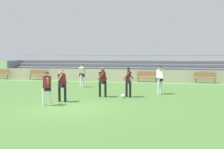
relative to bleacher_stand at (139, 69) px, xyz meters
name	(u,v)px	position (x,y,z in m)	size (l,w,h in m)	color
ground_plane	(69,108)	(-1.75, -15.53, -0.99)	(160.00, 160.00, 0.00)	#477033
field_line_sideline	(115,82)	(-1.75, -4.15, -0.99)	(44.00, 0.12, 0.01)	white
sideline_wall	(118,75)	(-1.75, -2.58, -0.48)	(48.00, 0.16, 1.03)	beige
bleacher_stand	(139,69)	(0.00, 0.00, 0.00)	(27.83, 3.04, 2.35)	#9EA3AD
bench_far_right	(38,74)	(-9.46, -3.21, -0.44)	(1.80, 0.40, 0.90)	#99754C
bench_near_bin	(147,76)	(1.00, -3.21, -0.44)	(1.80, 0.40, 0.90)	#99754C
bench_near_wall_gap	(205,77)	(5.92, -3.21, -0.44)	(1.80, 0.40, 0.90)	#99754C
bench_far_left	(0,73)	(-13.49, -3.21, -0.44)	(1.80, 0.40, 0.90)	#99754C
player_dark_overlapping	(128,79)	(0.50, -12.01, 0.03)	(0.56, 0.45, 1.71)	black
player_dark_trailing_run	(103,79)	(-0.95, -12.23, 0.02)	(0.50, 0.60, 1.69)	black
player_dark_pressing_high	(62,82)	(-2.62, -14.19, 0.01)	(0.48, 0.54, 1.68)	black
player_dark_wide_left	(47,85)	(-2.98, -15.21, -0.03)	(0.49, 0.77, 1.62)	white
player_white_deep_cover	(160,77)	(2.24, -10.46, 0.05)	(0.45, 0.49, 1.73)	white
player_white_wide_right	(82,73)	(-3.51, -8.00, 0.03)	(0.55, 0.47, 1.71)	white
soccer_ball	(123,96)	(0.25, -12.33, -0.88)	(0.22, 0.22, 0.22)	white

